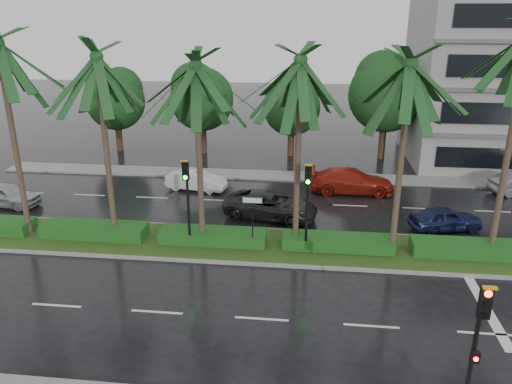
# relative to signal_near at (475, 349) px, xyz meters

# --- Properties ---
(ground) EXTENTS (120.00, 120.00, 0.00)m
(ground) POSITION_rel_signal_near_xyz_m (-6.00, 9.39, -2.50)
(ground) COLOR black
(ground) RESTS_ON ground
(far_sidewalk) EXTENTS (40.00, 2.00, 0.12)m
(far_sidewalk) POSITION_rel_signal_near_xyz_m (-6.00, 21.39, -2.44)
(far_sidewalk) COLOR gray
(far_sidewalk) RESTS_ON ground
(median) EXTENTS (36.00, 4.00, 0.15)m
(median) POSITION_rel_signal_near_xyz_m (-6.00, 10.39, -2.42)
(median) COLOR gray
(median) RESTS_ON ground
(hedge) EXTENTS (35.20, 1.40, 0.60)m
(hedge) POSITION_rel_signal_near_xyz_m (-6.00, 10.39, -2.05)
(hedge) COLOR #144617
(hedge) RESTS_ON median
(lane_markings) EXTENTS (34.00, 13.06, 0.01)m
(lane_markings) POSITION_rel_signal_near_xyz_m (-2.96, 8.96, -2.50)
(lane_markings) COLOR silver
(lane_markings) RESTS_ON ground
(palm_row) EXTENTS (26.30, 4.20, 10.51)m
(palm_row) POSITION_rel_signal_near_xyz_m (-7.25, 10.41, 5.87)
(palm_row) COLOR #403325
(palm_row) RESTS_ON median
(signal_near) EXTENTS (0.34, 0.45, 4.36)m
(signal_near) POSITION_rel_signal_near_xyz_m (0.00, 0.00, 0.00)
(signal_near) COLOR black
(signal_near) RESTS_ON near_sidewalk
(signal_median_left) EXTENTS (0.34, 0.42, 4.36)m
(signal_median_left) POSITION_rel_signal_near_xyz_m (-10.00, 9.69, 0.49)
(signal_median_left) COLOR black
(signal_median_left) RESTS_ON median
(signal_median_right) EXTENTS (0.34, 0.42, 4.36)m
(signal_median_right) POSITION_rel_signal_near_xyz_m (-4.50, 9.69, 0.49)
(signal_median_right) COLOR black
(signal_median_right) RESTS_ON median
(street_sign) EXTENTS (0.95, 0.09, 2.60)m
(street_sign) POSITION_rel_signal_near_xyz_m (-7.00, 9.87, -0.38)
(street_sign) COLOR black
(street_sign) RESTS_ON median
(bg_trees) EXTENTS (32.83, 5.62, 8.12)m
(bg_trees) POSITION_rel_signal_near_xyz_m (-4.67, 26.98, 2.17)
(bg_trees) COLOR #342217
(bg_trees) RESTS_ON ground
(car_silver) EXTENTS (2.00, 4.09, 1.34)m
(car_silver) POSITION_rel_signal_near_xyz_m (-22.00, 14.14, -1.83)
(car_silver) COLOR #ADB1B5
(car_silver) RESTS_ON ground
(car_white) EXTENTS (1.92, 4.02, 1.27)m
(car_white) POSITION_rel_signal_near_xyz_m (-11.60, 18.14, -1.87)
(car_white) COLOR silver
(car_white) RESTS_ON ground
(car_darkgrey) EXTENTS (3.38, 5.51, 1.43)m
(car_darkgrey) POSITION_rel_signal_near_xyz_m (-6.50, 14.14, -1.79)
(car_darkgrey) COLOR black
(car_darkgrey) RESTS_ON ground
(car_red) EXTENTS (2.15, 5.25, 1.52)m
(car_red) POSITION_rel_signal_near_xyz_m (-1.84, 18.78, -1.74)
(car_red) COLOR #A01E11
(car_red) RESTS_ON ground
(car_blue) EXTENTS (2.35, 3.94, 1.26)m
(car_blue) POSITION_rel_signal_near_xyz_m (2.66, 13.47, -1.88)
(car_blue) COLOR #171C46
(car_blue) RESTS_ON ground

